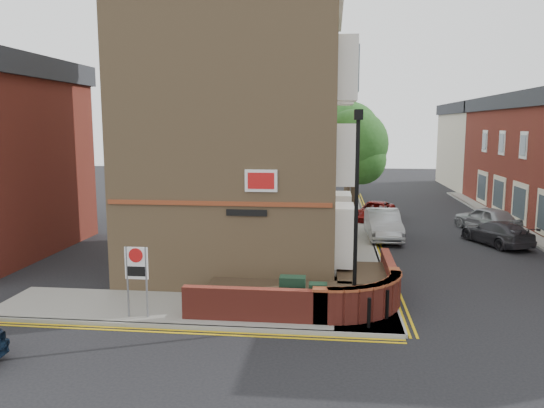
{
  "coord_description": "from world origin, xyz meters",
  "views": [
    {
      "loc": [
        0.86,
        -14.57,
        5.98
      ],
      "look_at": [
        -1.25,
        4.0,
        3.18
      ],
      "focal_mm": 35.0,
      "sensor_mm": 36.0,
      "label": 1
    }
  ],
  "objects_px": {
    "zone_sign": "(137,269)",
    "lamppost": "(356,214)",
    "utility_cabinet_large": "(292,295)",
    "silver_car_near": "(383,224)"
  },
  "relations": [
    {
      "from": "lamppost",
      "to": "silver_car_near",
      "type": "distance_m",
      "value": 12.67
    },
    {
      "from": "utility_cabinet_large",
      "to": "silver_car_near",
      "type": "height_order",
      "value": "silver_car_near"
    },
    {
      "from": "utility_cabinet_large",
      "to": "lamppost",
      "type": "bearing_deg",
      "value": -3.01
    },
    {
      "from": "zone_sign",
      "to": "silver_car_near",
      "type": "xyz_separation_m",
      "value": [
        8.6,
        12.94,
        -0.87
      ]
    },
    {
      "from": "zone_sign",
      "to": "lamppost",
      "type": "bearing_deg",
      "value": 6.07
    },
    {
      "from": "utility_cabinet_large",
      "to": "zone_sign",
      "type": "xyz_separation_m",
      "value": [
        -4.7,
        -0.8,
        0.92
      ]
    },
    {
      "from": "utility_cabinet_large",
      "to": "zone_sign",
      "type": "distance_m",
      "value": 4.86
    },
    {
      "from": "utility_cabinet_large",
      "to": "silver_car_near",
      "type": "xyz_separation_m",
      "value": [
        3.9,
        12.14,
        0.05
      ]
    },
    {
      "from": "utility_cabinet_large",
      "to": "zone_sign",
      "type": "relative_size",
      "value": 0.55
    },
    {
      "from": "utility_cabinet_large",
      "to": "zone_sign",
      "type": "bearing_deg",
      "value": -170.31
    }
  ]
}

